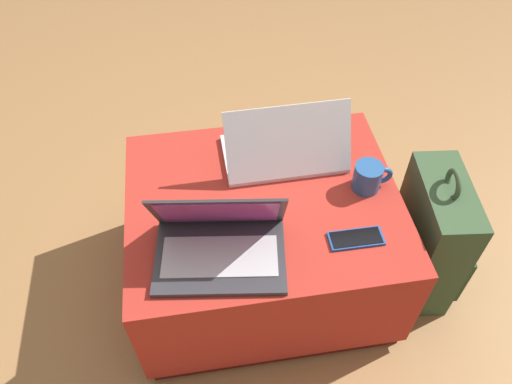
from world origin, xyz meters
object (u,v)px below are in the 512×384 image
object	(u,v)px
laptop_near	(220,241)
laptop_far	(285,149)
backpack	(432,239)
cell_phone	(356,238)
coffee_mug	(369,178)

from	to	relation	value
laptop_near	laptop_far	xyz separation A→B (m)	(0.24, 0.32, -0.00)
laptop_near	backpack	xyz separation A→B (m)	(0.69, 0.08, -0.25)
laptop_near	cell_phone	distance (m)	0.38
coffee_mug	backpack	bearing A→B (deg)	-20.12
laptop_far	cell_phone	world-z (taller)	laptop_far
laptop_far	coffee_mug	size ratio (longest dim) A/B	3.17
laptop_near	laptop_far	world-z (taller)	laptop_near
backpack	coffee_mug	bearing A→B (deg)	76.37
laptop_near	coffee_mug	distance (m)	0.49
coffee_mug	laptop_far	bearing A→B (deg)	145.50
cell_phone	coffee_mug	xyz separation A→B (m)	(0.09, 0.18, 0.04)
cell_phone	backpack	size ratio (longest dim) A/B	0.28
laptop_far	cell_phone	bearing A→B (deg)	111.39
laptop_far	backpack	size ratio (longest dim) A/B	0.71
backpack	coffee_mug	size ratio (longest dim) A/B	4.50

